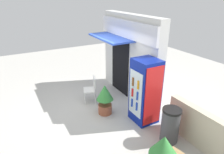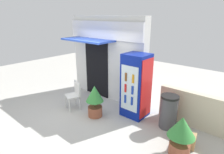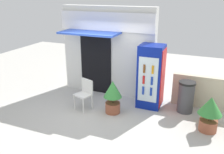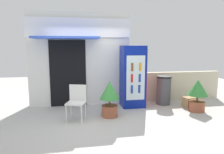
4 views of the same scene
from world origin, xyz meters
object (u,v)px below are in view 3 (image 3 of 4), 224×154
Objects in this scene: plastic_chair at (85,92)px; trash_bin at (186,97)px; potted_plant_near_shop at (113,95)px; potted_plant_curbside at (210,111)px; drink_cooler at (151,77)px; cardboard_box at (209,118)px.

trash_bin reaches higher than plastic_chair.
plastic_chair is 0.92× the size of potted_plant_near_shop.
potted_plant_near_shop is 1.05× the size of potted_plant_curbside.
drink_cooler is 1.29m from potted_plant_near_shop.
potted_plant_curbside is (1.73, -0.83, -0.41)m from drink_cooler.
cardboard_box is at bearing 87.53° from potted_plant_curbside.
plastic_chair is 0.97× the size of potted_plant_curbside.
potted_plant_curbside is at bearing -25.63° from drink_cooler.
potted_plant_near_shop is at bearing -170.80° from cardboard_box.
potted_plant_near_shop is at bearing -136.16° from drink_cooler.
drink_cooler is at bearing 154.37° from potted_plant_curbside.
trash_bin reaches higher than potted_plant_curbside.
potted_plant_curbside is 2.40× the size of cardboard_box.
plastic_chair is at bearing -175.95° from potted_plant_near_shop.
drink_cooler is 2.05× the size of trash_bin.
plastic_chair reaches higher than cardboard_box.
plastic_chair is (-1.76, -0.91, -0.43)m from drink_cooler.
cardboard_box is (0.02, 0.41, -0.40)m from potted_plant_curbside.
cardboard_box is (2.63, 0.43, -0.41)m from potted_plant_near_shop.
plastic_chair is 3.56m from cardboard_box.
drink_cooler reaches higher than potted_plant_curbside.
drink_cooler is at bearing 166.43° from cardboard_box.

